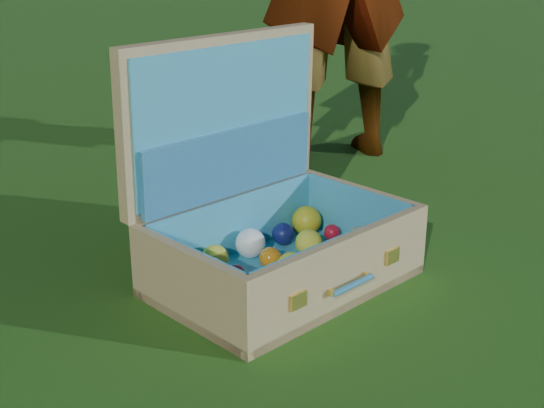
# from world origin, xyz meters

# --- Properties ---
(ground) EXTENTS (60.00, 60.00, 0.00)m
(ground) POSITION_xyz_m (0.00, 0.00, 0.00)
(ground) COLOR #215114
(ground) RESTS_ON ground
(stray_ball) EXTENTS (0.07, 0.07, 0.07)m
(stray_ball) POSITION_xyz_m (-0.47, 0.09, 0.03)
(stray_ball) COLOR #3C5D9C
(stray_ball) RESTS_ON ground
(suitcase) EXTENTS (0.76, 0.67, 0.60)m
(suitcase) POSITION_xyz_m (-0.20, 0.05, 0.17)
(suitcase) COLOR tan
(suitcase) RESTS_ON ground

